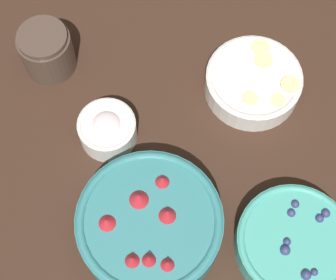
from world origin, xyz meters
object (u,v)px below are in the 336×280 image
bowl_strawberries (150,224)px  bowl_bananas (253,81)px  bowl_blueberries (294,243)px  jar_chocolate (47,51)px  bowl_cream (107,129)px

bowl_strawberries → bowl_bananas: (-0.22, 0.22, -0.01)m
bowl_blueberries → bowl_bananas: bowl_blueberries is taller
bowl_strawberries → bowl_blueberries: (0.07, 0.21, -0.01)m
bowl_bananas → jar_chocolate: bearing=-109.3°
bowl_bananas → bowl_cream: (0.04, -0.26, 0.00)m
bowl_blueberries → bowl_bananas: size_ratio=1.07×
bowl_strawberries → jar_chocolate: 0.36m
bowl_blueberries → bowl_cream: 0.35m
bowl_strawberries → bowl_bananas: bearing=134.7°
bowl_strawberries → jar_chocolate: bowl_strawberries is taller
jar_chocolate → bowl_cream: bearing=26.6°
bowl_strawberries → bowl_bananas: bowl_strawberries is taller
bowl_blueberries → bowl_cream: (-0.25, -0.25, 0.00)m
bowl_bananas → bowl_strawberries: bearing=-45.3°
bowl_blueberries → jar_chocolate: jar_chocolate is taller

